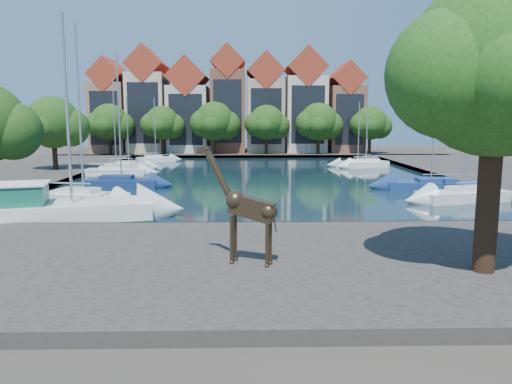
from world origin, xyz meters
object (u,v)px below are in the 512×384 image
sailboat_left_a (84,195)px  plane_tree (500,73)px  sailboat_right_a (463,193)px  motorsailer (40,208)px  giraffe_statue (246,207)px

sailboat_left_a → plane_tree: bearing=-40.1°
sailboat_left_a → sailboat_right_a: bearing=1.7°
motorsailer → sailboat_left_a: 6.15m
sailboat_left_a → sailboat_right_a: sailboat_left_a is taller
motorsailer → sailboat_right_a: 28.62m
giraffe_statue → sailboat_left_a: sailboat_left_a is taller
giraffe_statue → sailboat_right_a: size_ratio=0.38×
plane_tree → sailboat_left_a: size_ratio=0.86×
giraffe_statue → sailboat_left_a: bearing=125.5°
plane_tree → sailboat_right_a: 20.40m
sailboat_left_a → motorsailer: bearing=-95.4°
plane_tree → sailboat_left_a: (-20.23, 17.03, -6.94)m
plane_tree → motorsailer: bearing=152.3°
motorsailer → giraffe_statue: bearing=-39.3°
sailboat_left_a → sailboat_right_a: 27.20m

